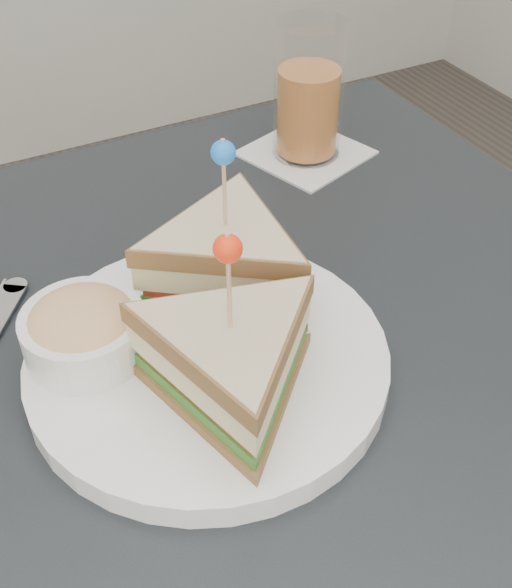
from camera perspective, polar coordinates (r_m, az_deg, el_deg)
The scene contains 3 objects.
table at distance 0.69m, azimuth -0.36°, elevation -8.63°, with size 0.80×0.80×0.75m.
plate_meal at distance 0.59m, azimuth -3.57°, elevation -2.12°, with size 0.37×0.37×0.18m.
drink_set at distance 0.87m, azimuth 4.07°, elevation 14.80°, with size 0.16×0.16×0.16m.
Camera 1 is at (-0.20, -0.40, 1.20)m, focal length 45.00 mm.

